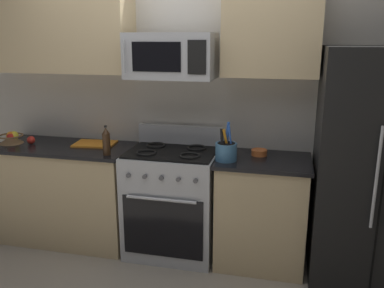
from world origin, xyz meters
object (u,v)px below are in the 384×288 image
range_oven (173,201)px  prep_bowl (259,152)px  microwave (172,56)px  cutting_board (95,144)px  apple_loose (31,140)px  bottle_soy (106,141)px  fruit_basket (11,138)px  utensil_crock (226,151)px  refrigerator (374,169)px

range_oven → prep_bowl: size_ratio=8.31×
microwave → cutting_board: 1.10m
apple_loose → cutting_board: (0.58, 0.11, -0.03)m
prep_bowl → bottle_soy: bearing=-167.2°
fruit_basket → apple_loose: fruit_basket is taller
cutting_board → bottle_soy: bearing=-48.2°
fruit_basket → utensil_crock: bearing=-2.1°
range_oven → cutting_board: 0.88m
fruit_basket → prep_bowl: bearing=3.3°
refrigerator → fruit_basket: bearing=-179.7°
range_oven → prep_bowl: 0.86m
fruit_basket → bottle_soy: (1.02, -0.15, 0.07)m
range_oven → fruit_basket: range_oven is taller
refrigerator → fruit_basket: 3.10m
utensil_crock → cutting_board: utensil_crock is taller
apple_loose → cutting_board: 0.59m
cutting_board → bottle_soy: bottle_soy is taller
range_oven → apple_loose: range_oven is taller
cutting_board → fruit_basket: bearing=-170.5°
range_oven → fruit_basket: bearing=-178.8°
range_oven → refrigerator: refrigerator is taller
microwave → prep_bowl: 1.06m
microwave → bottle_soy: microwave is taller
refrigerator → bottle_soy: (-2.09, -0.16, 0.13)m
microwave → apple_loose: size_ratio=9.63×
microwave → prep_bowl: (0.72, 0.07, -0.77)m
range_oven → fruit_basket: (-1.52, -0.03, 0.48)m
range_oven → fruit_basket: 1.60m
refrigerator → prep_bowl: size_ratio=13.67×
utensil_crock → fruit_basket: (-2.00, 0.07, -0.03)m
refrigerator → bottle_soy: size_ratio=7.26×
refrigerator → microwave: bearing=178.5°
range_oven → refrigerator: bearing=-0.6°
microwave → utensil_crock: microwave is taller
utensil_crock → prep_bowl: bearing=39.6°
range_oven → apple_loose: (-1.33, -0.01, 0.47)m
utensil_crock → apple_loose: 1.81m
refrigerator → microwave: 1.78m
range_oven → apple_loose: 1.41m
cutting_board → utensil_crock: bearing=-9.3°
apple_loose → cutting_board: size_ratio=0.20×
microwave → bottle_soy: (-0.51, -0.21, -0.68)m
utensil_crock → apple_loose: bearing=177.1°
utensil_crock → fruit_basket: utensil_crock is taller
utensil_crock → fruit_basket: bearing=177.9°
refrigerator → apple_loose: refrigerator is taller
refrigerator → apple_loose: 2.91m
utensil_crock → prep_bowl: utensil_crock is taller
bottle_soy → microwave: bearing=22.0°
cutting_board → range_oven: bearing=-7.3°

